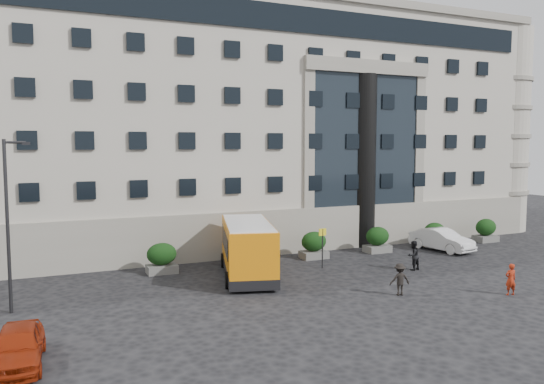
# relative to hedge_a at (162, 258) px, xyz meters

# --- Properties ---
(ground) EXTENTS (120.00, 120.00, 0.00)m
(ground) POSITION_rel_hedge_a_xyz_m (4.00, -7.80, -0.93)
(ground) COLOR black
(ground) RESTS_ON ground
(civic_building) EXTENTS (44.00, 24.00, 18.00)m
(civic_building) POSITION_rel_hedge_a_xyz_m (10.00, 14.20, 8.07)
(civic_building) COLOR #A39D90
(civic_building) RESTS_ON ground
(entrance_column) EXTENTS (1.80, 1.80, 13.00)m
(entrance_column) POSITION_rel_hedge_a_xyz_m (16.00, 2.50, 5.57)
(entrance_column) COLOR black
(entrance_column) RESTS_ON ground
(hedge_a) EXTENTS (1.80, 1.26, 1.84)m
(hedge_a) POSITION_rel_hedge_a_xyz_m (0.00, 0.00, 0.00)
(hedge_a) COLOR #575755
(hedge_a) RESTS_ON ground
(hedge_b) EXTENTS (1.80, 1.26, 1.84)m
(hedge_b) POSITION_rel_hedge_a_xyz_m (5.20, 0.00, 0.00)
(hedge_b) COLOR #575755
(hedge_b) RESTS_ON ground
(hedge_c) EXTENTS (1.80, 1.26, 1.84)m
(hedge_c) POSITION_rel_hedge_a_xyz_m (10.40, 0.00, 0.00)
(hedge_c) COLOR #575755
(hedge_c) RESTS_ON ground
(hedge_d) EXTENTS (1.80, 1.26, 1.84)m
(hedge_d) POSITION_rel_hedge_a_xyz_m (15.60, 0.00, 0.00)
(hedge_d) COLOR #575755
(hedge_d) RESTS_ON ground
(hedge_e) EXTENTS (1.80, 1.26, 1.84)m
(hedge_e) POSITION_rel_hedge_a_xyz_m (20.80, 0.00, 0.00)
(hedge_e) COLOR #575755
(hedge_e) RESTS_ON ground
(hedge_f) EXTENTS (1.80, 1.26, 1.84)m
(hedge_f) POSITION_rel_hedge_a_xyz_m (26.00, 0.00, 0.00)
(hedge_f) COLOR #575755
(hedge_f) RESTS_ON ground
(street_lamp) EXTENTS (1.16, 0.18, 8.00)m
(street_lamp) POSITION_rel_hedge_a_xyz_m (-7.94, -4.80, 3.44)
(street_lamp) COLOR #262628
(street_lamp) RESTS_ON ground
(bus_stop_sign) EXTENTS (0.50, 0.08, 2.52)m
(bus_stop_sign) POSITION_rel_hedge_a_xyz_m (9.50, -2.80, 0.80)
(bus_stop_sign) COLOR #262628
(bus_stop_sign) RESTS_ON ground
(minibus) EXTENTS (4.66, 8.15, 3.22)m
(minibus) POSITION_rel_hedge_a_xyz_m (4.47, -2.83, 0.84)
(minibus) COLOR orange
(minibus) RESTS_ON ground
(red_truck) EXTENTS (2.33, 4.91, 2.64)m
(red_truck) POSITION_rel_hedge_a_xyz_m (-8.79, 10.57, 0.42)
(red_truck) COLOR maroon
(red_truck) RESTS_ON ground
(parked_car_a) EXTENTS (1.93, 4.27, 1.42)m
(parked_car_a) POSITION_rel_hedge_a_xyz_m (-7.50, -11.47, -0.22)
(parked_car_a) COLOR maroon
(parked_car_a) RESTS_ON ground
(white_taxi) EXTENTS (2.55, 5.10, 1.61)m
(white_taxi) POSITION_rel_hedge_a_xyz_m (20.28, -1.38, -0.13)
(white_taxi) COLOR silver
(white_taxi) RESTS_ON ground
(pedestrian_a) EXTENTS (0.67, 0.51, 1.65)m
(pedestrian_a) POSITION_rel_hedge_a_xyz_m (15.46, -11.95, -0.10)
(pedestrian_a) COLOR maroon
(pedestrian_a) RESTS_ON ground
(pedestrian_b) EXTENTS (1.00, 0.85, 1.82)m
(pedestrian_b) POSITION_rel_hedge_a_xyz_m (14.43, -5.47, -0.02)
(pedestrian_b) COLOR black
(pedestrian_b) RESTS_ON ground
(pedestrian_c) EXTENTS (1.18, 0.83, 1.66)m
(pedestrian_c) POSITION_rel_hedge_a_xyz_m (10.22, -9.66, -0.10)
(pedestrian_c) COLOR black
(pedestrian_c) RESTS_ON ground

